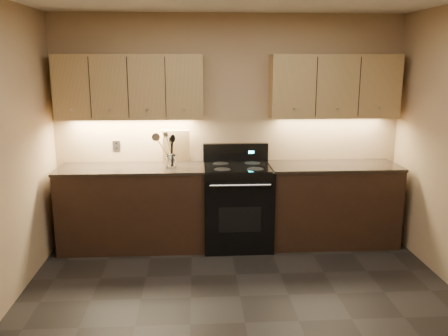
{
  "coord_description": "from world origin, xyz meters",
  "views": [
    {
      "loc": [
        -0.37,
        -3.46,
        2.09
      ],
      "look_at": [
        -0.09,
        1.45,
        0.96
      ],
      "focal_mm": 38.0,
      "sensor_mm": 36.0,
      "label": 1
    }
  ],
  "objects": [
    {
      "name": "black_spoon",
      "position": [
        -0.66,
        1.71,
        1.12
      ],
      "size": [
        0.09,
        0.11,
        0.35
      ],
      "primitive_type": null,
      "rotation": [
        0.12,
        0.05,
        0.14
      ],
      "color": "black",
      "rests_on": "utensil_crock"
    },
    {
      "name": "upper_cab_right",
      "position": [
        1.18,
        1.85,
        1.8
      ],
      "size": [
        1.44,
        0.3,
        0.7
      ],
      "primitive_type": "cube",
      "color": "tan",
      "rests_on": "wall_back"
    },
    {
      "name": "stove",
      "position": [
        0.08,
        1.68,
        0.48
      ],
      "size": [
        0.76,
        0.68,
        1.14
      ],
      "color": "black",
      "rests_on": "ground"
    },
    {
      "name": "outlet_plate",
      "position": [
        -1.3,
        1.99,
        1.12
      ],
      "size": [
        0.08,
        0.01,
        0.12
      ],
      "primitive_type": "cube",
      "color": "#B2B5BA",
      "rests_on": "wall_back"
    },
    {
      "name": "counter_right",
      "position": [
        1.18,
        1.7,
        0.47
      ],
      "size": [
        1.46,
        0.62,
        0.93
      ],
      "color": "black",
      "rests_on": "ground"
    },
    {
      "name": "utensil_crock",
      "position": [
        -0.66,
        1.69,
        0.99
      ],
      "size": [
        0.12,
        0.12,
        0.14
      ],
      "color": "white",
      "rests_on": "counter_left"
    },
    {
      "name": "counter_left",
      "position": [
        -1.1,
        1.7,
        0.47
      ],
      "size": [
        1.62,
        0.62,
        0.93
      ],
      "color": "black",
      "rests_on": "ground"
    },
    {
      "name": "black_turner",
      "position": [
        -0.64,
        1.68,
        1.11
      ],
      "size": [
        0.12,
        0.15,
        0.33
      ],
      "primitive_type": null,
      "rotation": [
        -0.15,
        0.03,
        0.44
      ],
      "color": "black",
      "rests_on": "utensil_crock"
    },
    {
      "name": "wall_back",
      "position": [
        0.0,
        2.0,
        1.3
      ],
      "size": [
        4.0,
        0.04,
        2.6
      ],
      "primitive_type": "cube",
      "color": "tan",
      "rests_on": "ground"
    },
    {
      "name": "cutting_board",
      "position": [
        -0.61,
        1.94,
        1.12
      ],
      "size": [
        0.32,
        0.14,
        0.38
      ],
      "primitive_type": "cube",
      "rotation": [
        0.25,
        0.0,
        0.07
      ],
      "color": "#D9C175",
      "rests_on": "counter_left"
    },
    {
      "name": "steel_spatula",
      "position": [
        -0.62,
        1.7,
        1.14
      ],
      "size": [
        0.19,
        0.12,
        0.41
      ],
      "primitive_type": null,
      "rotation": [
        0.12,
        -0.22,
        -0.27
      ],
      "color": "silver",
      "rests_on": "utensil_crock"
    },
    {
      "name": "wooden_spoon",
      "position": [
        -0.69,
        1.69,
        1.09
      ],
      "size": [
        0.12,
        0.1,
        0.3
      ],
      "primitive_type": null,
      "rotation": [
        -0.05,
        0.18,
        0.28
      ],
      "color": "#D9C175",
      "rests_on": "utensil_crock"
    },
    {
      "name": "floor",
      "position": [
        0.0,
        0.0,
        0.0
      ],
      "size": [
        4.0,
        4.0,
        0.0
      ],
      "primitive_type": "plane",
      "color": "black",
      "rests_on": "ground"
    },
    {
      "name": "upper_cab_left",
      "position": [
        -1.1,
        1.85,
        1.8
      ],
      "size": [
        1.6,
        0.3,
        0.7
      ],
      "primitive_type": "cube",
      "color": "tan",
      "rests_on": "wall_back"
    },
    {
      "name": "steel_skimmer",
      "position": [
        -0.63,
        1.68,
        1.14
      ],
      "size": [
        0.28,
        0.14,
        0.39
      ],
      "primitive_type": null,
      "rotation": [
        0.03,
        -0.51,
        0.14
      ],
      "color": "silver",
      "rests_on": "utensil_crock"
    }
  ]
}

